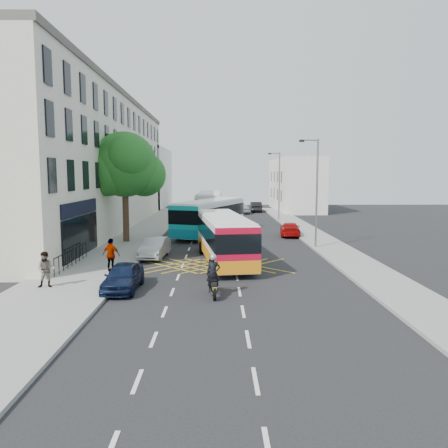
{
  "coord_description": "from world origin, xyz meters",
  "views": [
    {
      "loc": [
        -1.0,
        -20.25,
        5.56
      ],
      "look_at": [
        -0.62,
        9.26,
        2.2
      ],
      "focal_mm": 35.0,
      "sensor_mm": 36.0,
      "label": 1
    }
  ],
  "objects_px": {
    "distant_car_silver": "(243,209)",
    "parked_car_blue": "(123,277)",
    "parked_car_silver": "(155,248)",
    "pedestrian_near": "(46,270)",
    "distant_car_dark": "(256,207)",
    "street_tree": "(124,165)",
    "distant_car_grey": "(211,208)",
    "bus_mid": "(210,217)",
    "lamp_far": "(278,182)",
    "motorbike": "(213,276)",
    "red_hatchback": "(290,229)",
    "lamp_near": "(316,187)",
    "bus_far": "(209,206)",
    "bus_near": "(224,237)",
    "pedestrian_far": "(111,255)"
  },
  "relations": [
    {
      "from": "street_tree",
      "to": "bus_near",
      "type": "bearing_deg",
      "value": -44.38
    },
    {
      "from": "street_tree",
      "to": "distant_car_dark",
      "type": "distance_m",
      "value": 32.93
    },
    {
      "from": "lamp_far",
      "to": "pedestrian_near",
      "type": "relative_size",
      "value": 4.59
    },
    {
      "from": "pedestrian_far",
      "to": "lamp_near",
      "type": "bearing_deg",
      "value": -129.07
    },
    {
      "from": "bus_near",
      "to": "pedestrian_near",
      "type": "height_order",
      "value": "bus_near"
    },
    {
      "from": "pedestrian_near",
      "to": "red_hatchback",
      "type": "bearing_deg",
      "value": 43.02
    },
    {
      "from": "street_tree",
      "to": "lamp_far",
      "type": "relative_size",
      "value": 1.1
    },
    {
      "from": "lamp_far",
      "to": "parked_car_blue",
      "type": "height_order",
      "value": "lamp_far"
    },
    {
      "from": "bus_far",
      "to": "parked_car_silver",
      "type": "distance_m",
      "value": 24.03
    },
    {
      "from": "parked_car_silver",
      "to": "pedestrian_near",
      "type": "distance_m",
      "value": 9.22
    },
    {
      "from": "motorbike",
      "to": "distant_car_silver",
      "type": "relative_size",
      "value": 0.54
    },
    {
      "from": "motorbike",
      "to": "pedestrian_far",
      "type": "relative_size",
      "value": 1.19
    },
    {
      "from": "motorbike",
      "to": "parked_car_blue",
      "type": "height_order",
      "value": "motorbike"
    },
    {
      "from": "lamp_near",
      "to": "red_hatchback",
      "type": "bearing_deg",
      "value": 95.77
    },
    {
      "from": "bus_mid",
      "to": "distant_car_silver",
      "type": "relative_size",
      "value": 2.85
    },
    {
      "from": "distant_car_dark",
      "to": "bus_near",
      "type": "bearing_deg",
      "value": 82.4
    },
    {
      "from": "bus_mid",
      "to": "red_hatchback",
      "type": "xyz_separation_m",
      "value": [
        7.24,
        -0.87,
        -1.08
      ]
    },
    {
      "from": "parked_car_silver",
      "to": "red_hatchback",
      "type": "distance_m",
      "value": 14.84
    },
    {
      "from": "distant_car_dark",
      "to": "distant_car_silver",
      "type": "bearing_deg",
      "value": 54.56
    },
    {
      "from": "motorbike",
      "to": "parked_car_blue",
      "type": "bearing_deg",
      "value": 162.25
    },
    {
      "from": "bus_mid",
      "to": "distant_car_silver",
      "type": "distance_m",
      "value": 22.44
    },
    {
      "from": "distant_car_silver",
      "to": "parked_car_blue",
      "type": "bearing_deg",
      "value": 71.74
    },
    {
      "from": "distant_car_grey",
      "to": "bus_near",
      "type": "bearing_deg",
      "value": -80.02
    },
    {
      "from": "street_tree",
      "to": "parked_car_blue",
      "type": "relative_size",
      "value": 2.28
    },
    {
      "from": "bus_mid",
      "to": "parked_car_silver",
      "type": "bearing_deg",
      "value": -86.01
    },
    {
      "from": "parked_car_silver",
      "to": "pedestrian_far",
      "type": "xyz_separation_m",
      "value": [
        -1.73,
        -4.82,
        0.41
      ]
    },
    {
      "from": "street_tree",
      "to": "parked_car_silver",
      "type": "relative_size",
      "value": 2.15
    },
    {
      "from": "bus_far",
      "to": "distant_car_silver",
      "type": "relative_size",
      "value": 3.0
    },
    {
      "from": "motorbike",
      "to": "parked_car_blue",
      "type": "xyz_separation_m",
      "value": [
        -4.36,
        1.05,
        -0.26
      ]
    },
    {
      "from": "street_tree",
      "to": "bus_near",
      "type": "distance_m",
      "value": 11.98
    },
    {
      "from": "bus_near",
      "to": "motorbike",
      "type": "relative_size",
      "value": 4.89
    },
    {
      "from": "bus_near",
      "to": "distant_car_silver",
      "type": "distance_m",
      "value": 34.66
    },
    {
      "from": "bus_mid",
      "to": "pedestrian_far",
      "type": "distance_m",
      "value": 16.76
    },
    {
      "from": "street_tree",
      "to": "parked_car_silver",
      "type": "bearing_deg",
      "value": -62.75
    },
    {
      "from": "lamp_near",
      "to": "distant_car_dark",
      "type": "xyz_separation_m",
      "value": [
        -1.61,
        32.66,
        -3.87
      ]
    },
    {
      "from": "red_hatchback",
      "to": "lamp_far",
      "type": "bearing_deg",
      "value": -85.93
    },
    {
      "from": "distant_car_dark",
      "to": "pedestrian_far",
      "type": "bearing_deg",
      "value": 74.5
    },
    {
      "from": "distant_car_dark",
      "to": "pedestrian_near",
      "type": "relative_size",
      "value": 2.62
    },
    {
      "from": "bus_mid",
      "to": "motorbike",
      "type": "bearing_deg",
      "value": -66.95
    },
    {
      "from": "pedestrian_near",
      "to": "pedestrian_far",
      "type": "relative_size",
      "value": 0.93
    },
    {
      "from": "lamp_far",
      "to": "bus_mid",
      "type": "bearing_deg",
      "value": -122.95
    },
    {
      "from": "bus_far",
      "to": "distant_car_silver",
      "type": "xyz_separation_m",
      "value": [
        4.57,
        9.31,
        -1.11
      ]
    },
    {
      "from": "distant_car_silver",
      "to": "bus_mid",
      "type": "bearing_deg",
      "value": 71.92
    },
    {
      "from": "bus_far",
      "to": "distant_car_dark",
      "type": "relative_size",
      "value": 2.69
    },
    {
      "from": "bus_near",
      "to": "red_hatchback",
      "type": "xyz_separation_m",
      "value": [
        6.14,
        11.62,
        -0.94
      ]
    },
    {
      "from": "street_tree",
      "to": "distant_car_dark",
      "type": "relative_size",
      "value": 1.93
    },
    {
      "from": "bus_near",
      "to": "bus_far",
      "type": "distance_m",
      "value": 25.23
    },
    {
      "from": "street_tree",
      "to": "distant_car_grey",
      "type": "height_order",
      "value": "street_tree"
    },
    {
      "from": "motorbike",
      "to": "red_hatchback",
      "type": "bearing_deg",
      "value": 66.75
    },
    {
      "from": "distant_car_grey",
      "to": "bus_mid",
      "type": "bearing_deg",
      "value": -81.49
    }
  ]
}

